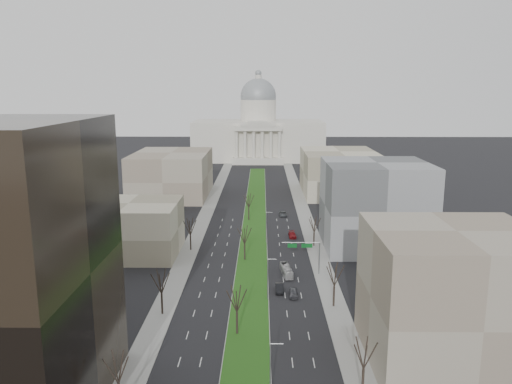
# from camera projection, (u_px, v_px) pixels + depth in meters

# --- Properties ---
(ground) EXTENTS (600.00, 600.00, 0.00)m
(ground) POSITION_uv_depth(u_px,v_px,m) (255.00, 220.00, 168.95)
(ground) COLOR black
(ground) RESTS_ON ground
(median) EXTENTS (8.00, 222.03, 0.20)m
(median) POSITION_uv_depth(u_px,v_px,m) (255.00, 221.00, 167.94)
(median) COLOR #999993
(median) RESTS_ON ground
(sidewalk_left) EXTENTS (5.00, 330.00, 0.15)m
(sidewalk_left) POSITION_uv_depth(u_px,v_px,m) (193.00, 242.00, 144.67)
(sidewalk_left) COLOR gray
(sidewalk_left) RESTS_ON ground
(sidewalk_right) EXTENTS (5.00, 330.00, 0.15)m
(sidewalk_right) POSITION_uv_depth(u_px,v_px,m) (314.00, 243.00, 144.25)
(sidewalk_right) COLOR gray
(sidewalk_right) RESTS_ON ground
(capitol) EXTENTS (80.00, 46.00, 55.00)m
(capitol) POSITION_uv_depth(u_px,v_px,m) (258.00, 133.00, 312.07)
(capitol) COLOR beige
(capitol) RESTS_ON ground
(building_beige_left) EXTENTS (26.00, 22.00, 14.00)m
(building_beige_left) POSITION_uv_depth(u_px,v_px,m) (130.00, 229.00, 133.66)
(building_beige_left) COLOR gray
(building_beige_left) RESTS_ON ground
(building_tan_right) EXTENTS (26.00, 24.00, 22.00)m
(building_tan_right) POSITION_uv_depth(u_px,v_px,m) (451.00, 297.00, 80.16)
(building_tan_right) COLOR gray
(building_tan_right) RESTS_ON ground
(building_grey_right) EXTENTS (28.00, 26.00, 24.00)m
(building_grey_right) POSITION_uv_depth(u_px,v_px,m) (375.00, 205.00, 138.68)
(building_grey_right) COLOR #5D5F62
(building_grey_right) RESTS_ON ground
(building_far_left) EXTENTS (30.00, 40.00, 18.00)m
(building_far_left) POSITION_uv_depth(u_px,v_px,m) (172.00, 174.00, 206.70)
(building_far_left) COLOR gray
(building_far_left) RESTS_ON ground
(building_far_right) EXTENTS (30.00, 40.00, 18.00)m
(building_far_right) POSITION_uv_depth(u_px,v_px,m) (339.00, 172.00, 210.75)
(building_far_right) COLOR gray
(building_far_right) RESTS_ON ground
(tree_left_near) EXTENTS (5.10, 5.10, 9.18)m
(tree_left_near) POSITION_uv_depth(u_px,v_px,m) (117.00, 367.00, 67.96)
(tree_left_near) COLOR black
(tree_left_near) RESTS_ON ground
(tree_left_mid) EXTENTS (5.40, 5.40, 9.72)m
(tree_left_mid) POSITION_uv_depth(u_px,v_px,m) (161.00, 281.00, 97.25)
(tree_left_mid) COLOR black
(tree_left_mid) RESTS_ON ground
(tree_left_far) EXTENTS (5.28, 5.28, 9.50)m
(tree_left_far) POSITION_uv_depth(u_px,v_px,m) (190.00, 226.00, 136.44)
(tree_left_far) COLOR black
(tree_left_far) RESTS_ON ground
(tree_right_near) EXTENTS (5.16, 5.16, 9.29)m
(tree_right_near) POSITION_uv_depth(u_px,v_px,m) (364.00, 353.00, 71.44)
(tree_right_near) COLOR black
(tree_right_near) RESTS_ON ground
(tree_right_mid) EXTENTS (5.52, 5.52, 9.94)m
(tree_right_mid) POSITION_uv_depth(u_px,v_px,m) (335.00, 274.00, 100.71)
(tree_right_mid) COLOR black
(tree_right_mid) RESTS_ON ground
(tree_right_far) EXTENTS (5.04, 5.04, 9.07)m
(tree_right_far) POSITION_uv_depth(u_px,v_px,m) (314.00, 224.00, 140.00)
(tree_right_far) COLOR black
(tree_right_far) RESTS_ON ground
(tree_median_a) EXTENTS (5.40, 5.40, 9.72)m
(tree_median_a) POSITION_uv_depth(u_px,v_px,m) (237.00, 298.00, 89.23)
(tree_median_a) COLOR black
(tree_median_a) RESTS_ON ground
(tree_median_b) EXTENTS (5.40, 5.40, 9.72)m
(tree_median_b) POSITION_uv_depth(u_px,v_px,m) (245.00, 234.00, 128.39)
(tree_median_b) COLOR black
(tree_median_b) RESTS_ON ground
(tree_median_c) EXTENTS (5.40, 5.40, 9.72)m
(tree_median_c) POSITION_uv_depth(u_px,v_px,m) (249.00, 200.00, 167.55)
(tree_median_c) COLOR black
(tree_median_c) RESTS_ON ground
(streetlamp_median_a) EXTENTS (1.90, 0.20, 9.16)m
(streetlamp_median_a) POSITION_uv_depth(u_px,v_px,m) (271.00, 372.00, 70.03)
(streetlamp_median_a) COLOR gray
(streetlamp_median_a) RESTS_ON ground
(streetlamp_median_b) EXTENTS (1.90, 0.20, 9.16)m
(streetlamp_median_b) POSITION_uv_depth(u_px,v_px,m) (268.00, 279.00, 104.29)
(streetlamp_median_b) COLOR gray
(streetlamp_median_b) RESTS_ON ground
(streetlamp_median_c) EXTENTS (1.90, 0.20, 9.16)m
(streetlamp_median_c) POSITION_uv_depth(u_px,v_px,m) (266.00, 227.00, 143.45)
(streetlamp_median_c) COLOR gray
(streetlamp_median_c) RESTS_ON ground
(mast_arm_signs) EXTENTS (9.12, 0.24, 8.09)m
(mast_arm_signs) POSITION_uv_depth(u_px,v_px,m) (308.00, 250.00, 118.62)
(mast_arm_signs) COLOR gray
(mast_arm_signs) RESTS_ON ground
(car_grey_near) EXTENTS (2.02, 4.71, 1.59)m
(car_grey_near) POSITION_uv_depth(u_px,v_px,m) (293.00, 293.00, 107.06)
(car_grey_near) COLOR #424349
(car_grey_near) RESTS_ON ground
(car_black) EXTENTS (1.81, 5.04, 1.66)m
(car_black) POSITION_uv_depth(u_px,v_px,m) (279.00, 288.00, 109.66)
(car_black) COLOR black
(car_black) RESTS_ON ground
(car_red) EXTENTS (2.33, 5.27, 1.50)m
(car_red) POSITION_uv_depth(u_px,v_px,m) (292.00, 235.00, 149.62)
(car_red) COLOR maroon
(car_red) RESTS_ON ground
(car_grey_far) EXTENTS (2.67, 5.51, 1.51)m
(car_grey_far) POSITION_uv_depth(u_px,v_px,m) (283.00, 214.00, 174.63)
(car_grey_far) COLOR #45494C
(car_grey_far) RESTS_ON ground
(box_van) EXTENTS (2.94, 8.35, 2.28)m
(box_van) POSITION_uv_depth(u_px,v_px,m) (287.00, 270.00, 119.21)
(box_van) COLOR #B8B8B8
(box_van) RESTS_ON ground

